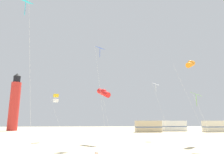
{
  "coord_description": "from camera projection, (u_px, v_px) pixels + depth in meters",
  "views": [
    {
      "loc": [
        -1.68,
        -6.54,
        2.7
      ],
      "look_at": [
        0.02,
        8.52,
        5.98
      ],
      "focal_mm": 32.68,
      "sensor_mm": 36.0,
      "label": 1
    }
  ],
  "objects": [
    {
      "name": "kite_tube_orange",
      "position": [
        190.0,
        64.0,
        27.2
      ],
      "size": [
        3.64,
        3.69,
        10.87
      ],
      "color": "silver",
      "rests_on": "ground"
    },
    {
      "name": "rv_van_cream",
      "position": [
        216.0,
        126.0,
        51.77
      ],
      "size": [
        6.52,
        2.56,
        2.8
      ],
      "rotation": [
        0.0,
        0.0,
        0.03
      ],
      "color": "beige",
      "rests_on": "ground"
    },
    {
      "name": "rv_van_white",
      "position": [
        174.0,
        126.0,
        56.0
      ],
      "size": [
        6.57,
        2.73,
        2.8
      ],
      "rotation": [
        0.0,
        0.0,
        0.06
      ],
      "color": "white",
      "rests_on": "ground"
    },
    {
      "name": "kite_tube_scarlet",
      "position": [
        104.0,
        93.0,
        26.59
      ],
      "size": [
        1.95,
        2.54,
        7.04
      ],
      "color": "silver",
      "rests_on": "ground"
    },
    {
      "name": "kite_diamond_cyan",
      "position": [
        26.0,
        8.0,
        15.93
      ],
      "size": [
        1.84,
        1.84,
        12.16
      ],
      "color": "silver",
      "rests_on": "ground"
    },
    {
      "name": "rv_van_tan",
      "position": [
        148.0,
        126.0,
        50.91
      ],
      "size": [
        6.47,
        2.43,
        2.8
      ],
      "rotation": [
        0.0,
        0.0,
        -0.01
      ],
      "color": "#C6B28C",
      "rests_on": "ground"
    },
    {
      "name": "kite_box_gold",
      "position": [
        56.0,
        98.0,
        29.21
      ],
      "size": [
        2.08,
        1.97,
        6.51
      ],
      "color": "silver",
      "rests_on": "ground"
    },
    {
      "name": "kite_diamond_lime",
      "position": [
        196.0,
        96.0,
        20.19
      ],
      "size": [
        2.14,
        1.76,
        5.53
      ],
      "color": "silver",
      "rests_on": "ground"
    },
    {
      "name": "kite_diamond_white",
      "position": [
        156.0,
        86.0,
        31.92
      ],
      "size": [
        2.75,
        2.21,
        8.62
      ],
      "color": "silver",
      "rests_on": "ground"
    },
    {
      "name": "kite_diamond_blue",
      "position": [
        100.0,
        52.0,
        24.71
      ],
      "size": [
        1.55,
        1.48,
        11.66
      ],
      "color": "silver",
      "rests_on": "ground"
    },
    {
      "name": "lighthouse_distant",
      "position": [
        15.0,
        103.0,
        59.55
      ],
      "size": [
        2.8,
        2.8,
        16.8
      ],
      "color": "red",
      "rests_on": "ground"
    }
  ]
}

